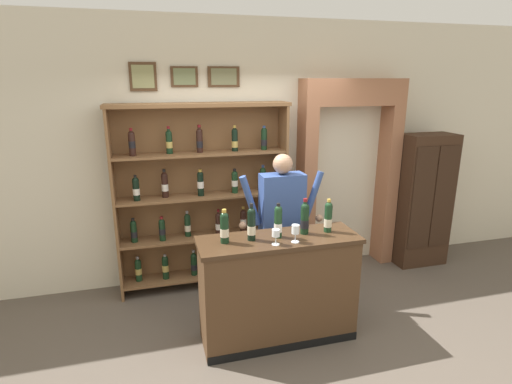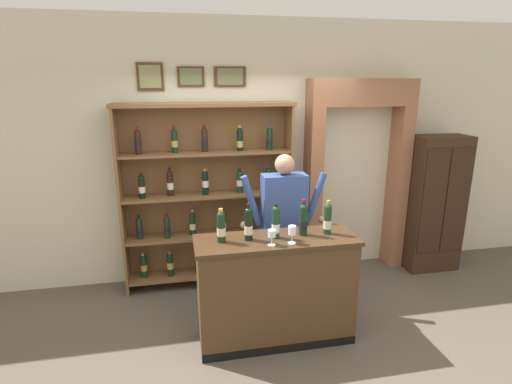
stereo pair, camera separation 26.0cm
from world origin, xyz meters
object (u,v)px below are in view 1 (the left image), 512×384
(wine_shelf, at_px, (202,194))
(side_cabinet, at_px, (423,200))
(tasting_bottle_vin_santo, at_px, (305,218))
(tasting_bottle_riserva, at_px, (328,217))
(tasting_bottle_rosso, at_px, (224,227))
(tasting_bottle_super_tuscan, at_px, (278,222))
(tasting_bottle_chianti, at_px, (251,224))
(shopkeeper, at_px, (282,214))
(tasting_counter, at_px, (278,289))
(wine_glass_left, at_px, (276,234))
(wine_glass_spare, at_px, (295,230))

(wine_shelf, bearing_deg, side_cabinet, -3.38)
(tasting_bottle_vin_santo, bearing_deg, tasting_bottle_riserva, -2.75)
(tasting_bottle_vin_santo, height_order, tasting_bottle_riserva, tasting_bottle_vin_santo)
(tasting_bottle_rosso, xyz_separation_m, tasting_bottle_super_tuscan, (0.49, -0.00, 0.01))
(tasting_bottle_chianti, relative_size, tasting_bottle_riserva, 1.06)
(shopkeeper, bearing_deg, tasting_bottle_chianti, -130.54)
(wine_shelf, distance_m, side_cabinet, 2.91)
(wine_shelf, height_order, shopkeeper, wine_shelf)
(tasting_counter, relative_size, tasting_bottle_vin_santo, 4.38)
(tasting_counter, relative_size, wine_glass_left, 10.60)
(shopkeeper, bearing_deg, tasting_bottle_super_tuscan, -112.20)
(tasting_bottle_riserva, bearing_deg, tasting_bottle_rosso, -179.51)
(tasting_bottle_rosso, height_order, wine_glass_spare, tasting_bottle_rosso)
(tasting_counter, distance_m, tasting_bottle_chianti, 0.72)
(tasting_counter, height_order, wine_glass_left, wine_glass_left)
(shopkeeper, xyz_separation_m, wine_glass_left, (-0.30, -0.72, 0.08))
(tasting_bottle_chianti, distance_m, wine_glass_left, 0.24)
(tasting_bottle_super_tuscan, distance_m, wine_glass_left, 0.18)
(tasting_counter, xyz_separation_m, shopkeeper, (0.22, 0.58, 0.54))
(wine_glass_spare, bearing_deg, side_cabinet, 28.58)
(tasting_bottle_chianti, relative_size, tasting_bottle_super_tuscan, 1.06)
(tasting_counter, bearing_deg, shopkeeper, 68.89)
(side_cabinet, bearing_deg, tasting_bottle_chianti, -157.58)
(side_cabinet, relative_size, tasting_bottle_vin_santo, 5.17)
(side_cabinet, relative_size, tasting_bottle_rosso, 5.70)
(tasting_bottle_rosso, bearing_deg, side_cabinet, 20.67)
(side_cabinet, height_order, tasting_bottle_chianti, side_cabinet)
(tasting_bottle_chianti, bearing_deg, tasting_bottle_riserva, 0.74)
(tasting_bottle_rosso, xyz_separation_m, tasting_bottle_riserva, (0.99, 0.01, 0.00))
(side_cabinet, xyz_separation_m, tasting_bottle_rosso, (-2.88, -1.09, 0.30))
(wine_shelf, distance_m, tasting_bottle_chianti, 1.29)
(tasting_bottle_super_tuscan, relative_size, tasting_bottle_vin_santo, 0.95)
(shopkeeper, xyz_separation_m, tasting_bottle_vin_santo, (0.04, -0.54, 0.14))
(tasting_counter, height_order, shopkeeper, shopkeeper)
(tasting_bottle_chianti, distance_m, tasting_bottle_vin_santo, 0.52)
(tasting_counter, bearing_deg, tasting_bottle_super_tuscan, 103.62)
(tasting_counter, relative_size, shopkeeper, 0.88)
(side_cabinet, relative_size, tasting_bottle_chianti, 5.15)
(wine_shelf, height_order, tasting_counter, wine_shelf)
(tasting_counter, relative_size, wine_glass_spare, 9.20)
(tasting_bottle_chianti, bearing_deg, tasting_counter, -4.31)
(tasting_bottle_riserva, bearing_deg, tasting_bottle_chianti, -179.26)
(tasting_bottle_riserva, bearing_deg, wine_glass_left, -163.51)
(wine_shelf, relative_size, tasting_bottle_chianti, 6.39)
(tasting_counter, relative_size, tasting_bottle_riserva, 4.64)
(tasting_counter, xyz_separation_m, tasting_bottle_vin_santo, (0.26, 0.04, 0.67))
(shopkeeper, xyz_separation_m, tasting_bottle_super_tuscan, (-0.23, -0.56, 0.13))
(tasting_bottle_riserva, height_order, wine_glass_spare, tasting_bottle_riserva)
(wine_shelf, distance_m, wine_glass_spare, 1.54)
(wine_glass_spare, bearing_deg, tasting_bottle_riserva, 22.79)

